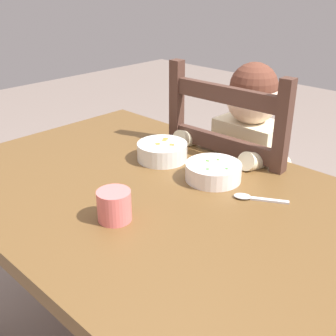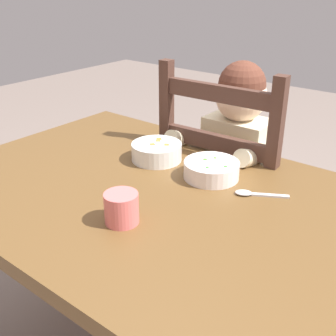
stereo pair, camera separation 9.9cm
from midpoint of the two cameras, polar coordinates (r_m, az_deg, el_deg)
The scene contains 7 objects.
dining_table at distance 1.13m, azimuth 2.04°, elevation -8.29°, with size 1.29×0.81×0.70m.
dining_chair at distance 1.55m, azimuth 11.61°, elevation -4.80°, with size 0.44×0.44×0.97m.
child_figure at distance 1.47m, azimuth 11.99°, elevation 1.01°, with size 0.32×0.31×0.96m.
bowl_of_peas at distance 1.16m, azimuth 8.56°, elevation -0.46°, with size 0.15×0.15×0.05m.
bowl_of_carrots at distance 1.27m, azimuth 1.43°, elevation 2.30°, with size 0.15×0.15×0.05m.
spoon at distance 1.09m, azimuth 13.64°, elevation -3.94°, with size 0.13×0.09×0.01m.
drinking_cup at distance 0.96m, azimuth -4.26°, elevation -5.21°, with size 0.08×0.08×0.07m, color #E06C6A.
Camera 1 is at (0.67, -0.68, 1.22)m, focal length 45.15 mm.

